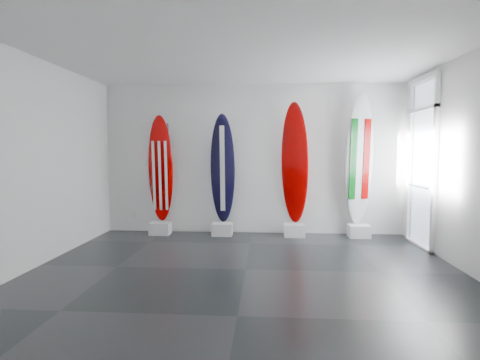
# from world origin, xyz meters

# --- Properties ---
(floor) EXTENTS (6.00, 6.00, 0.00)m
(floor) POSITION_xyz_m (0.00, 0.00, 0.00)
(floor) COLOR black
(floor) RESTS_ON ground
(ceiling) EXTENTS (6.00, 6.00, 0.00)m
(ceiling) POSITION_xyz_m (0.00, 0.00, 3.00)
(ceiling) COLOR white
(ceiling) RESTS_ON wall_back
(wall_back) EXTENTS (6.00, 0.00, 6.00)m
(wall_back) POSITION_xyz_m (0.00, 2.50, 1.50)
(wall_back) COLOR white
(wall_back) RESTS_ON ground
(wall_front) EXTENTS (6.00, 0.00, 6.00)m
(wall_front) POSITION_xyz_m (0.00, -2.50, 1.50)
(wall_front) COLOR white
(wall_front) RESTS_ON ground
(wall_left) EXTENTS (0.00, 5.00, 5.00)m
(wall_left) POSITION_xyz_m (-3.00, 0.00, 1.50)
(wall_left) COLOR white
(wall_left) RESTS_ON ground
(wall_right) EXTENTS (0.00, 5.00, 5.00)m
(wall_right) POSITION_xyz_m (3.00, 0.00, 1.50)
(wall_right) COLOR white
(wall_right) RESTS_ON ground
(display_block_usa) EXTENTS (0.40, 0.30, 0.24)m
(display_block_usa) POSITION_xyz_m (-1.83, 2.18, 0.12)
(display_block_usa) COLOR silver
(display_block_usa) RESTS_ON floor
(surfboard_usa) EXTENTS (0.52, 0.39, 2.14)m
(surfboard_usa) POSITION_xyz_m (-1.83, 2.28, 1.30)
(surfboard_usa) COLOR #9B0000
(surfboard_usa) RESTS_ON display_block_usa
(display_block_navy) EXTENTS (0.40, 0.30, 0.24)m
(display_block_navy) POSITION_xyz_m (-0.58, 2.18, 0.12)
(display_block_navy) COLOR silver
(display_block_navy) RESTS_ON floor
(surfboard_navy) EXTENTS (0.50, 0.24, 2.16)m
(surfboard_navy) POSITION_xyz_m (-0.58, 2.28, 1.32)
(surfboard_navy) COLOR black
(surfboard_navy) RESTS_ON display_block_navy
(display_block_swiss) EXTENTS (0.40, 0.30, 0.24)m
(display_block_swiss) POSITION_xyz_m (0.83, 2.18, 0.12)
(display_block_swiss) COLOR silver
(display_block_swiss) RESTS_ON floor
(surfboard_swiss) EXTENTS (0.60, 0.44, 2.37)m
(surfboard_swiss) POSITION_xyz_m (0.83, 2.28, 1.42)
(surfboard_swiss) COLOR #9B0000
(surfboard_swiss) RESTS_ON display_block_swiss
(display_block_italy) EXTENTS (0.40, 0.30, 0.24)m
(display_block_italy) POSITION_xyz_m (2.07, 2.18, 0.12)
(display_block_italy) COLOR silver
(display_block_italy) RESTS_ON floor
(surfboard_italy) EXTENTS (0.61, 0.34, 2.53)m
(surfboard_italy) POSITION_xyz_m (2.07, 2.28, 1.51)
(surfboard_italy) COLOR silver
(surfboard_italy) RESTS_ON display_block_italy
(wall_outlet) EXTENTS (0.09, 0.02, 0.13)m
(wall_outlet) POSITION_xyz_m (-2.45, 2.48, 0.35)
(wall_outlet) COLOR silver
(wall_outlet) RESTS_ON wall_back
(glass_door) EXTENTS (0.12, 1.16, 2.85)m
(glass_door) POSITION_xyz_m (2.97, 1.55, 1.43)
(glass_door) COLOR white
(glass_door) RESTS_ON floor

